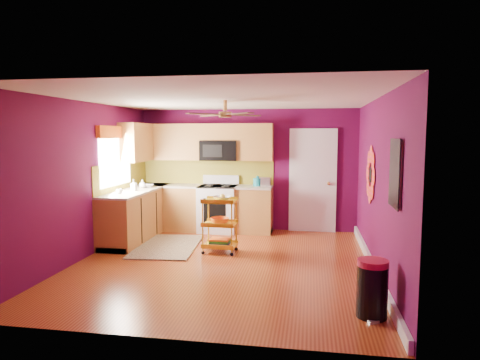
# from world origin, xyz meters

# --- Properties ---
(ground) EXTENTS (5.00, 5.00, 0.00)m
(ground) POSITION_xyz_m (0.00, 0.00, 0.00)
(ground) COLOR maroon
(ground) RESTS_ON ground
(room_envelope) EXTENTS (4.54, 5.04, 2.52)m
(room_envelope) POSITION_xyz_m (0.03, 0.00, 1.63)
(room_envelope) COLOR #510939
(room_envelope) RESTS_ON ground
(lower_cabinets) EXTENTS (2.81, 2.31, 0.94)m
(lower_cabinets) POSITION_xyz_m (-1.35, 1.82, 0.43)
(lower_cabinets) COLOR #956128
(lower_cabinets) RESTS_ON ground
(electric_range) EXTENTS (0.76, 0.66, 1.13)m
(electric_range) POSITION_xyz_m (-0.55, 2.17, 0.48)
(electric_range) COLOR white
(electric_range) RESTS_ON ground
(upper_cabinetry) EXTENTS (2.80, 2.30, 1.26)m
(upper_cabinetry) POSITION_xyz_m (-1.24, 2.17, 1.80)
(upper_cabinetry) COLOR #956128
(upper_cabinetry) RESTS_ON ground
(left_window) EXTENTS (0.08, 1.35, 1.08)m
(left_window) POSITION_xyz_m (-2.22, 1.05, 1.74)
(left_window) COLOR white
(left_window) RESTS_ON ground
(panel_door) EXTENTS (0.95, 0.11, 2.15)m
(panel_door) POSITION_xyz_m (1.35, 2.47, 1.02)
(panel_door) COLOR white
(panel_door) RESTS_ON ground
(right_wall_art) EXTENTS (0.04, 2.74, 1.04)m
(right_wall_art) POSITION_xyz_m (2.23, -0.34, 1.44)
(right_wall_art) COLOR black
(right_wall_art) RESTS_ON ground
(ceiling_fan) EXTENTS (1.01, 1.01, 0.26)m
(ceiling_fan) POSITION_xyz_m (0.00, 0.20, 2.29)
(ceiling_fan) COLOR #BF8C3F
(ceiling_fan) RESTS_ON ground
(shag_rug) EXTENTS (1.17, 1.76, 0.02)m
(shag_rug) POSITION_xyz_m (-1.17, 0.79, 0.01)
(shag_rug) COLOR #301E10
(shag_rug) RESTS_ON ground
(rolling_cart) EXTENTS (0.57, 0.42, 1.00)m
(rolling_cart) POSITION_xyz_m (-0.17, 0.59, 0.51)
(rolling_cart) COLOR yellow
(rolling_cart) RESTS_ON ground
(trash_can) EXTENTS (0.44, 0.44, 0.63)m
(trash_can) POSITION_xyz_m (1.98, -1.65, 0.32)
(trash_can) COLOR black
(trash_can) RESTS_ON ground
(teal_kettle) EXTENTS (0.18, 0.18, 0.21)m
(teal_kettle) POSITION_xyz_m (0.25, 2.26, 1.02)
(teal_kettle) COLOR teal
(teal_kettle) RESTS_ON lower_cabinets
(toaster) EXTENTS (0.22, 0.15, 0.18)m
(toaster) POSITION_xyz_m (0.40, 2.27, 1.03)
(toaster) COLOR beige
(toaster) RESTS_ON lower_cabinets
(soap_bottle_a) EXTENTS (0.09, 0.10, 0.21)m
(soap_bottle_a) POSITION_xyz_m (-1.92, 1.14, 1.04)
(soap_bottle_a) COLOR #EA3F72
(soap_bottle_a) RESTS_ON lower_cabinets
(soap_bottle_b) EXTENTS (0.13, 0.13, 0.16)m
(soap_bottle_b) POSITION_xyz_m (-1.93, 1.56, 1.02)
(soap_bottle_b) COLOR white
(soap_bottle_b) RESTS_ON lower_cabinets
(counter_dish) EXTENTS (0.24, 0.24, 0.06)m
(counter_dish) POSITION_xyz_m (-1.87, 1.69, 0.97)
(counter_dish) COLOR white
(counter_dish) RESTS_ON lower_cabinets
(counter_cup) EXTENTS (0.11, 0.11, 0.09)m
(counter_cup) POSITION_xyz_m (-2.00, 0.70, 0.98)
(counter_cup) COLOR white
(counter_cup) RESTS_ON lower_cabinets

